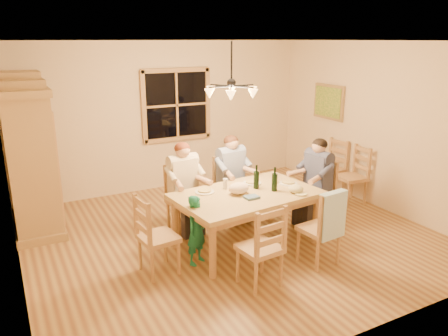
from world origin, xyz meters
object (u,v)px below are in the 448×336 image
chair_far_right (231,200)px  wine_bottle_b (275,179)px  chandelier (231,90)px  wine_bottle_a (256,177)px  chair_near_left (259,260)px  chair_spare_back (330,177)px  armoire (30,159)px  adult_slate_man (317,171)px  dining_table (247,200)px  adult_plaid_man (231,167)px  child (197,230)px  chair_near_right (318,240)px  adult_woman (183,176)px  chair_far_left (184,211)px  chair_end_left (159,249)px  chair_end_right (315,205)px  chair_spare_front (351,186)px

chair_far_right → wine_bottle_b: 1.20m
chandelier → wine_bottle_a: chandelier is taller
chair_near_left → chair_spare_back: (2.79, 2.03, 0.00)m
armoire → adult_slate_man: size_ratio=2.63×
dining_table → chair_near_left: size_ratio=2.01×
adult_plaid_man → chandelier: bearing=54.8°
armoire → child: 2.75m
chair_near_right → adult_slate_man: size_ratio=1.13×
chair_far_right → adult_woman: bearing=0.0°
wine_bottle_b → dining_table: bearing=164.5°
armoire → chair_far_left: size_ratio=2.32×
child → adult_slate_man: bearing=-22.1°
chair_near_right → chair_spare_back: size_ratio=1.00×
chair_spare_back → armoire: bearing=73.1°
chair_far_left → chair_near_left: (0.18, -1.76, 0.00)m
chair_spare_back → wine_bottle_b: bearing=113.7°
chair_far_left → armoire: bearing=-36.6°
chair_end_left → chair_spare_back: size_ratio=1.00×
adult_plaid_man → chair_end_left: bearing=28.0°
wine_bottle_b → chair_spare_back: 2.45m
chair_end_right → wine_bottle_a: (-1.09, -0.04, 0.62)m
chair_far_right → wine_bottle_a: size_ratio=3.00×
chair_far_right → adult_slate_man: bearing=136.6°
adult_plaid_man → wine_bottle_b: (0.10, -1.02, 0.08)m
chair_end_left → wine_bottle_a: 1.64m
armoire → wine_bottle_b: 3.51m
chair_near_left → wine_bottle_a: (0.58, 1.03, 0.62)m
chair_near_left → adult_woman: size_ratio=1.13×
wine_bottle_b → chair_end_left: bearing=-178.9°
chandelier → chair_end_left: size_ratio=0.78×
dining_table → chair_far_left: chair_far_left is taller
dining_table → adult_plaid_man: (0.27, 0.92, 0.18)m
chair_far_right → adult_plaid_man: (0.00, 0.00, 0.54)m
armoire → chair_spare_front: bearing=-16.1°
dining_table → adult_slate_man: 1.32m
chair_near_left → chair_end_left: same height
chandelier → chair_near_left: bearing=-104.5°
chair_near_right → child: 1.53m
chandelier → chair_spare_front: (2.45, 0.20, -1.77)m
wine_bottle_a → chair_spare_back: (2.20, 1.00, -0.62)m
chandelier → adult_slate_man: chandelier is taller
armoire → wine_bottle_a: size_ratio=6.97×
chair_near_left → chair_end_left: size_ratio=1.00×
chair_near_left → chair_far_left: bearing=90.0°
armoire → chair_end_right: armoire is taller
chair_near_left → chair_end_right: size_ratio=1.00×
armoire → chair_spare_back: size_ratio=2.32×
chair_spare_back → chair_spare_front: bearing=173.2°
chair_far_right → adult_woman: 0.99m
chandelier → adult_woman: (-0.52, 0.47, -1.24)m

